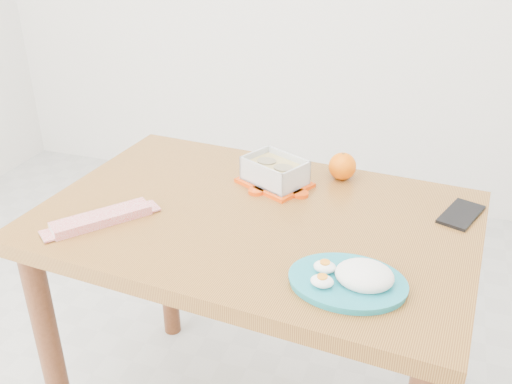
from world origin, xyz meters
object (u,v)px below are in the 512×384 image
(rice_plate, at_px, (353,277))
(smartphone, at_px, (461,214))
(dining_table, at_px, (256,255))
(food_container, at_px, (275,172))
(orange_fruit, at_px, (342,166))

(rice_plate, relative_size, smartphone, 1.67)
(dining_table, xyz_separation_m, smartphone, (0.47, 0.15, 0.12))
(food_container, height_order, smartphone, food_container)
(food_container, bearing_deg, orange_fruit, 55.86)
(dining_table, bearing_deg, orange_fruit, 62.82)
(food_container, relative_size, orange_fruit, 2.90)
(rice_plate, height_order, smartphone, rice_plate)
(food_container, xyz_separation_m, smartphone, (0.48, -0.02, -0.03))
(rice_plate, bearing_deg, orange_fruit, 102.20)
(orange_fruit, bearing_deg, dining_table, -121.58)
(dining_table, distance_m, food_container, 0.23)
(rice_plate, bearing_deg, smartphone, 59.79)
(dining_table, xyz_separation_m, food_container, (-0.00, 0.17, 0.16))
(rice_plate, bearing_deg, food_container, 124.80)
(food_container, bearing_deg, dining_table, -62.45)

